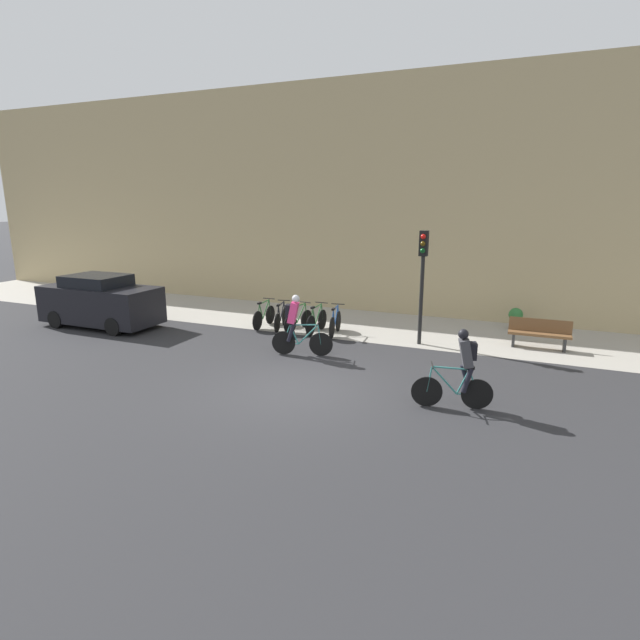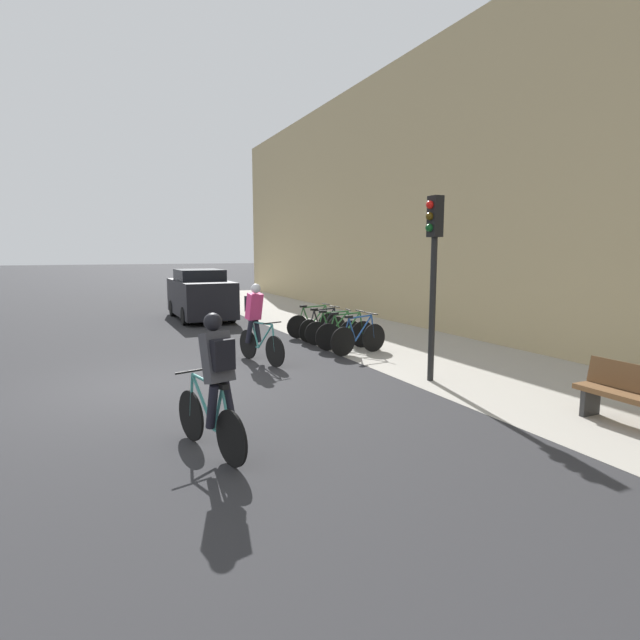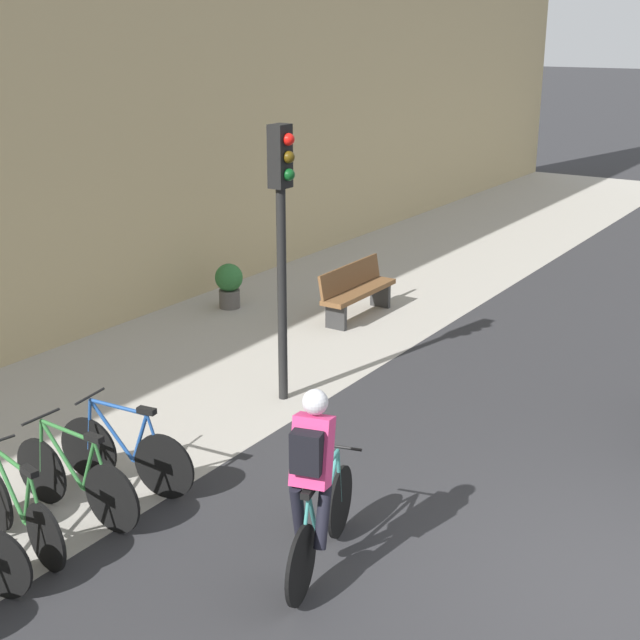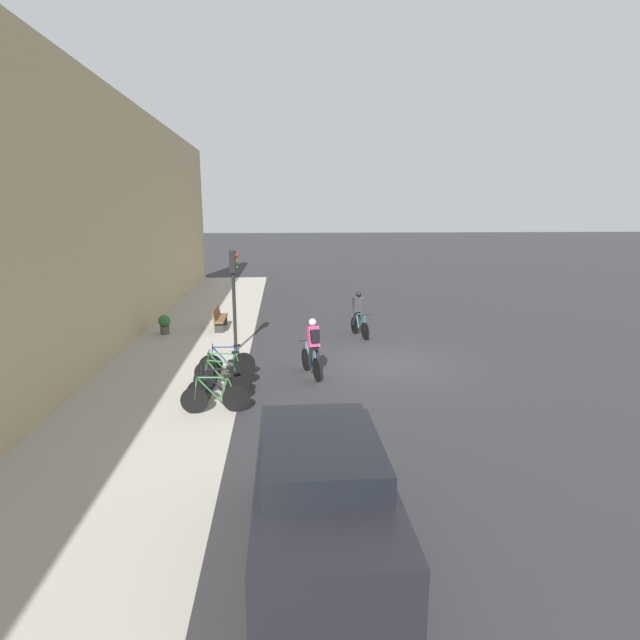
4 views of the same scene
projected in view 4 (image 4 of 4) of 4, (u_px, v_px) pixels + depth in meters
The scene contains 14 objects.
ground at pixel (386, 364), 16.17m from camera, with size 200.00×200.00×0.00m, color #2B2B2D.
kerb_strip at pixel (175, 368), 15.68m from camera, with size 44.00×4.50×0.01m, color #A39E93.
building_facade at pixel (76, 223), 14.53m from camera, with size 44.00×0.60×8.99m, color tan.
cyclist_pink at pixel (313, 347), 14.65m from camera, with size 1.75×0.62×1.79m.
cyclist_grey at pixel (358, 312), 19.62m from camera, with size 1.69×0.61×1.78m.
parked_bike_0 at pixel (215, 397), 12.16m from camera, with size 0.46×1.68×0.97m.
parked_bike_1 at pixel (219, 388), 12.82m from camera, with size 0.48×1.60×0.96m.
parked_bike_2 at pixel (222, 379), 13.48m from camera, with size 0.48×1.58×0.96m.
parked_bike_3 at pixel (225, 371), 14.14m from camera, with size 0.46×1.71×0.99m.
parked_bike_4 at pixel (227, 363), 14.81m from camera, with size 0.46×1.66×0.99m.
traffic_light_pole at pixel (234, 282), 17.14m from camera, with size 0.26×0.30×3.53m.
bench at pixel (220, 318), 20.85m from camera, with size 1.79×0.44×0.89m.
parked_car at pixel (321, 500), 6.95m from camera, with size 4.30×1.84×1.85m.
potted_plant at pixel (164, 323), 19.97m from camera, with size 0.48×0.48×0.78m.
Camera 4 is at (-15.29, 3.31, 4.84)m, focal length 28.00 mm.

